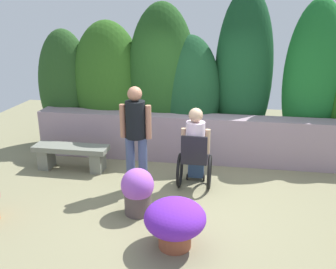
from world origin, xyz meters
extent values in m
plane|color=#807C5A|center=(0.00, 0.00, 0.00)|extent=(11.44, 11.44, 0.00)
cube|color=gray|center=(0.00, 1.54, 0.44)|extent=(6.05, 0.43, 0.88)
ellipsoid|color=#254B1E|center=(-2.76, 2.11, 1.20)|extent=(1.15, 0.80, 2.40)
ellipsoid|color=#2D5D1C|center=(-1.84, 2.13, 1.28)|extent=(1.46, 1.02, 2.57)
ellipsoid|color=#214D1C|center=(-0.71, 2.06, 1.45)|extent=(1.34, 0.94, 2.90)
ellipsoid|color=#184424|center=(-0.16, 1.99, 1.16)|extent=(1.19, 0.83, 2.31)
ellipsoid|color=#164624|center=(0.85, 2.16, 1.58)|extent=(1.09, 0.76, 3.15)
ellipsoid|color=#1C6B29|center=(2.13, 2.16, 1.48)|extent=(1.10, 0.77, 2.97)
cube|color=slate|center=(-2.63, 0.75, 0.18)|extent=(0.20, 0.33, 0.36)
cube|color=slate|center=(-1.64, 0.75, 0.18)|extent=(0.20, 0.33, 0.36)
cube|color=slate|center=(-2.13, 0.75, 0.40)|extent=(1.34, 0.38, 0.09)
cube|color=black|center=(0.11, 0.40, 0.50)|extent=(0.40, 0.40, 0.06)
cube|color=black|center=(0.11, 0.22, 0.73)|extent=(0.40, 0.04, 0.40)
cube|color=black|center=(0.11, 0.72, 0.10)|extent=(0.28, 0.12, 0.03)
torus|color=black|center=(-0.13, 0.40, 0.28)|extent=(0.05, 0.56, 0.56)
torus|color=black|center=(0.35, 0.40, 0.28)|extent=(0.05, 0.56, 0.56)
cylinder|color=black|center=(-0.03, 0.65, 0.05)|extent=(0.03, 0.10, 0.10)
cylinder|color=black|center=(0.25, 0.65, 0.05)|extent=(0.03, 0.10, 0.10)
cube|color=navy|center=(0.11, 0.50, 0.61)|extent=(0.30, 0.40, 0.16)
cube|color=navy|center=(0.11, 0.70, 0.27)|extent=(0.26, 0.14, 0.43)
cylinder|color=silver|center=(0.11, 0.38, 0.86)|extent=(0.30, 0.30, 0.50)
cylinder|color=tan|center=(-0.08, 0.44, 0.78)|extent=(0.08, 0.08, 0.40)
cylinder|color=tan|center=(0.30, 0.44, 0.78)|extent=(0.08, 0.08, 0.40)
sphere|color=tan|center=(0.11, 0.38, 1.22)|extent=(0.22, 0.22, 0.22)
cylinder|color=#425076|center=(-0.88, 0.17, 0.44)|extent=(0.14, 0.14, 0.88)
cylinder|color=#425076|center=(-0.68, 0.17, 0.44)|extent=(0.14, 0.14, 0.88)
cylinder|color=black|center=(-0.78, 0.17, 1.17)|extent=(0.30, 0.30, 0.57)
cylinder|color=#A87055|center=(-0.98, 0.17, 1.14)|extent=(0.09, 0.09, 0.52)
cylinder|color=#A87055|center=(-0.58, 0.17, 1.14)|extent=(0.09, 0.09, 0.52)
sphere|color=#A87055|center=(-0.78, 0.17, 1.56)|extent=(0.22, 0.22, 0.22)
cylinder|color=#544647|center=(-0.60, -0.53, 0.15)|extent=(0.38, 0.38, 0.30)
ellipsoid|color=#1A5415|center=(-0.60, -0.53, 0.36)|extent=(0.42, 0.42, 0.17)
ellipsoid|color=#A052C6|center=(-0.60, -0.53, 0.43)|extent=(0.46, 0.46, 0.47)
cylinder|color=brown|center=(0.03, -1.22, 0.14)|extent=(0.40, 0.40, 0.27)
ellipsoid|color=#104A11|center=(0.03, -1.22, 0.33)|extent=(0.44, 0.44, 0.15)
ellipsoid|color=#6824B8|center=(0.03, -1.22, 0.39)|extent=(0.75, 0.75, 0.43)
camera|label=1|loc=(0.57, -5.01, 2.73)|focal=39.37mm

